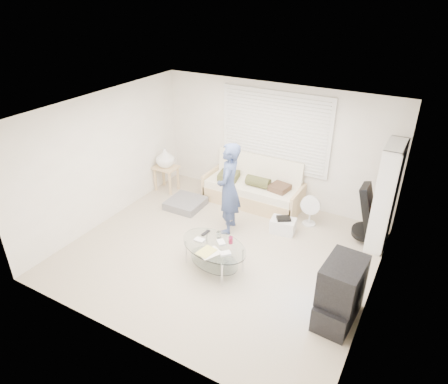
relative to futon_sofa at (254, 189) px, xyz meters
The scene contains 13 objects.
ground 1.92m from the futon_sofa, 82.12° to the right, with size 5.00×5.00×0.00m, color tan.
room_shell 1.92m from the futon_sofa, 79.47° to the right, with size 5.02×4.52×2.51m.
window_blinds 1.29m from the futon_sofa, 51.61° to the left, with size 2.32×0.08×1.62m.
futon_sofa is the anchor object (origin of this frame).
grey_floor_pillow 1.46m from the futon_sofa, 143.58° to the right, with size 0.71×0.71×0.16m, color slate.
side_table 2.05m from the futon_sofa, 167.95° to the right, with size 0.51×0.41×1.00m.
bookshelf 2.67m from the futon_sofa, ahead, with size 0.30×0.80×1.91m.
guitar_case 2.41m from the futon_sofa, ahead, with size 0.45×0.42×1.10m.
floor_fan 1.34m from the futon_sofa, 10.21° to the right, with size 0.38×0.25×0.63m.
storage_bin 1.24m from the futon_sofa, 37.34° to the right, with size 0.49×0.37×0.32m.
tv_unit 3.45m from the futon_sofa, 44.49° to the right, with size 0.54×0.91×0.96m.
coffee_table 2.32m from the futon_sofa, 80.38° to the right, with size 1.37×1.05×0.57m.
standing_person 1.30m from the futon_sofa, 87.92° to the right, with size 0.64×0.42×1.75m, color navy.
Camera 1 is at (2.85, -4.93, 4.21)m, focal length 32.00 mm.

